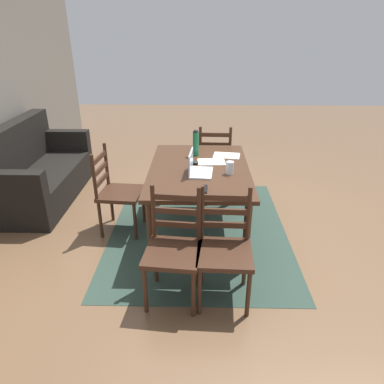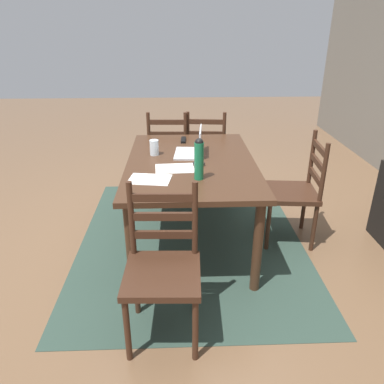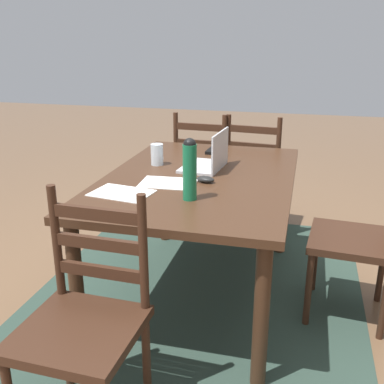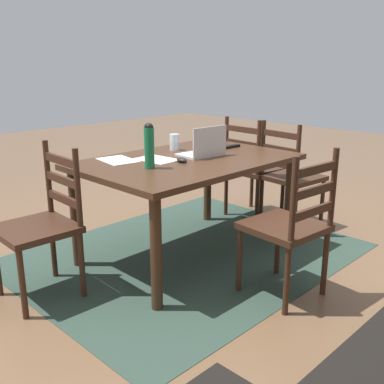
{
  "view_description": "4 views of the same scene",
  "coord_description": "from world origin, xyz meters",
  "px_view_note": "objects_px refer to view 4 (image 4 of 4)",
  "views": [
    {
      "loc": [
        -3.45,
        -0.0,
        2.1
      ],
      "look_at": [
        0.03,
        0.08,
        0.46
      ],
      "focal_mm": 33.12,
      "sensor_mm": 36.0,
      "label": 1
    },
    {
      "loc": [
        2.87,
        -0.1,
        1.78
      ],
      "look_at": [
        0.07,
        0.01,
        0.5
      ],
      "focal_mm": 34.84,
      "sensor_mm": 36.0,
      "label": 2
    },
    {
      "loc": [
        2.4,
        0.56,
        1.51
      ],
      "look_at": [
        -0.13,
        -0.08,
        0.61
      ],
      "focal_mm": 42.8,
      "sensor_mm": 36.0,
      "label": 3
    },
    {
      "loc": [
        2.28,
        2.3,
        1.44
      ],
      "look_at": [
        -0.01,
        0.04,
        0.51
      ],
      "focal_mm": 42.55,
      "sensor_mm": 36.0,
      "label": 4
    }
  ],
  "objects_px": {
    "computer_mouse": "(182,160)",
    "chair_left_far": "(290,177)",
    "drinking_glass": "(174,142)",
    "chair_far_head": "(289,226)",
    "chair_left_near": "(252,169)",
    "tv_remote": "(231,147)",
    "dining_table": "(188,170)",
    "laptop": "(204,149)",
    "water_bottle": "(149,145)",
    "chair_right_near": "(42,225)"
  },
  "relations": [
    {
      "from": "computer_mouse",
      "to": "chair_left_far",
      "type": "bearing_deg",
      "value": -174.2
    },
    {
      "from": "drinking_glass",
      "to": "chair_far_head",
      "type": "bearing_deg",
      "value": 82.33
    },
    {
      "from": "chair_left_near",
      "to": "tv_remote",
      "type": "height_order",
      "value": "chair_left_near"
    },
    {
      "from": "chair_left_near",
      "to": "tv_remote",
      "type": "xyz_separation_m",
      "value": [
        0.5,
        0.16,
        0.3
      ]
    },
    {
      "from": "dining_table",
      "to": "computer_mouse",
      "type": "xyz_separation_m",
      "value": [
        0.11,
        0.06,
        0.1
      ]
    },
    {
      "from": "dining_table",
      "to": "laptop",
      "type": "height_order",
      "value": "laptop"
    },
    {
      "from": "chair_left_far",
      "to": "laptop",
      "type": "xyz_separation_m",
      "value": [
        0.91,
        -0.18,
        0.35
      ]
    },
    {
      "from": "chair_left_near",
      "to": "water_bottle",
      "type": "bearing_deg",
      "value": 9.77
    },
    {
      "from": "chair_left_near",
      "to": "tv_remote",
      "type": "bearing_deg",
      "value": 17.25
    },
    {
      "from": "chair_left_near",
      "to": "computer_mouse",
      "type": "height_order",
      "value": "chair_left_near"
    },
    {
      "from": "water_bottle",
      "to": "chair_left_near",
      "type": "bearing_deg",
      "value": -170.23
    },
    {
      "from": "chair_right_near",
      "to": "laptop",
      "type": "xyz_separation_m",
      "value": [
        -1.21,
        0.23,
        0.35
      ]
    },
    {
      "from": "chair_far_head",
      "to": "tv_remote",
      "type": "xyz_separation_m",
      "value": [
        -0.56,
        -0.94,
        0.3
      ]
    },
    {
      "from": "dining_table",
      "to": "chair_far_head",
      "type": "distance_m",
      "value": 0.91
    },
    {
      "from": "chair_right_near",
      "to": "chair_left_near",
      "type": "height_order",
      "value": "same"
    },
    {
      "from": "tv_remote",
      "to": "chair_left_near",
      "type": "bearing_deg",
      "value": 110.05
    },
    {
      "from": "chair_left_near",
      "to": "laptop",
      "type": "relative_size",
      "value": 2.81
    },
    {
      "from": "chair_far_head",
      "to": "water_bottle",
      "type": "bearing_deg",
      "value": -65.31
    },
    {
      "from": "dining_table",
      "to": "chair_left_far",
      "type": "height_order",
      "value": "chair_left_far"
    },
    {
      "from": "chair_far_head",
      "to": "dining_table",
      "type": "bearing_deg",
      "value": -90.24
    },
    {
      "from": "drinking_glass",
      "to": "laptop",
      "type": "bearing_deg",
      "value": 89.08
    },
    {
      "from": "computer_mouse",
      "to": "drinking_glass",
      "type": "bearing_deg",
      "value": -113.9
    },
    {
      "from": "dining_table",
      "to": "tv_remote",
      "type": "distance_m",
      "value": 0.57
    },
    {
      "from": "chair_left_far",
      "to": "laptop",
      "type": "distance_m",
      "value": 0.99
    },
    {
      "from": "tv_remote",
      "to": "laptop",
      "type": "bearing_deg",
      "value": -76.36
    },
    {
      "from": "drinking_glass",
      "to": "tv_remote",
      "type": "bearing_deg",
      "value": 147.72
    },
    {
      "from": "laptop",
      "to": "computer_mouse",
      "type": "xyz_separation_m",
      "value": [
        0.27,
        0.03,
        -0.04
      ]
    },
    {
      "from": "chair_far_head",
      "to": "water_bottle",
      "type": "xyz_separation_m",
      "value": [
        0.39,
        -0.85,
        0.45
      ]
    },
    {
      "from": "dining_table",
      "to": "chair_left_far",
      "type": "distance_m",
      "value": 1.1
    },
    {
      "from": "laptop",
      "to": "tv_remote",
      "type": "relative_size",
      "value": 1.99
    },
    {
      "from": "chair_right_near",
      "to": "tv_remote",
      "type": "relative_size",
      "value": 5.59
    },
    {
      "from": "chair_right_near",
      "to": "drinking_glass",
      "type": "distance_m",
      "value": 1.27
    },
    {
      "from": "computer_mouse",
      "to": "dining_table",
      "type": "bearing_deg",
      "value": -140.35
    },
    {
      "from": "drinking_glass",
      "to": "chair_left_near",
      "type": "bearing_deg",
      "value": 173.92
    },
    {
      "from": "chair_left_far",
      "to": "computer_mouse",
      "type": "relative_size",
      "value": 9.5
    },
    {
      "from": "chair_left_far",
      "to": "tv_remote",
      "type": "bearing_deg",
      "value": -26.81
    },
    {
      "from": "chair_left_far",
      "to": "computer_mouse",
      "type": "height_order",
      "value": "chair_left_far"
    },
    {
      "from": "laptop",
      "to": "drinking_glass",
      "type": "bearing_deg",
      "value": -90.92
    },
    {
      "from": "dining_table",
      "to": "tv_remote",
      "type": "relative_size",
      "value": 9.09
    },
    {
      "from": "chair_far_head",
      "to": "tv_remote",
      "type": "height_order",
      "value": "chair_far_head"
    },
    {
      "from": "chair_left_near",
      "to": "water_bottle",
      "type": "xyz_separation_m",
      "value": [
        1.45,
        0.25,
        0.45
      ]
    },
    {
      "from": "chair_left_near",
      "to": "drinking_glass",
      "type": "distance_m",
      "value": 0.98
    },
    {
      "from": "chair_left_near",
      "to": "chair_left_far",
      "type": "relative_size",
      "value": 1.0
    },
    {
      "from": "dining_table",
      "to": "laptop",
      "type": "bearing_deg",
      "value": 170.41
    },
    {
      "from": "chair_right_near",
      "to": "chair_left_far",
      "type": "xyz_separation_m",
      "value": [
        -2.12,
        0.41,
        0.0
      ]
    },
    {
      "from": "chair_far_head",
      "to": "laptop",
      "type": "xyz_separation_m",
      "value": [
        -0.16,
        -0.86,
        0.35
      ]
    },
    {
      "from": "chair_left_near",
      "to": "drinking_glass",
      "type": "xyz_separation_m",
      "value": [
        0.9,
        -0.1,
        0.36
      ]
    },
    {
      "from": "laptop",
      "to": "computer_mouse",
      "type": "height_order",
      "value": "laptop"
    },
    {
      "from": "dining_table",
      "to": "drinking_glass",
      "type": "xyz_separation_m",
      "value": [
        -0.16,
        -0.31,
        0.15
      ]
    },
    {
      "from": "water_bottle",
      "to": "dining_table",
      "type": "bearing_deg",
      "value": -173.92
    }
  ]
}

